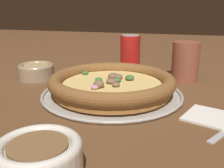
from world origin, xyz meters
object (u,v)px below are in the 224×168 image
object	(u,v)px
bowl_near	(36,71)
napkin	(220,118)
bowl_far	(39,159)
drinking_cup	(185,62)
beverage_can	(130,54)
pizza	(112,83)
pizza_tray	(112,94)

from	to	relation	value
bowl_near	napkin	world-z (taller)	bowl_near
bowl_far	napkin	size ratio (longest dim) A/B	0.72
drinking_cup	beverage_can	world-z (taller)	beverage_can
bowl_near	napkin	xyz separation A→B (m)	(-0.51, 0.18, -0.02)
bowl_near	drinking_cup	size ratio (longest dim) A/B	0.93
beverage_can	bowl_far	bearing A→B (deg)	90.75
beverage_can	pizza	bearing A→B (deg)	91.65
bowl_far	beverage_can	size ratio (longest dim) A/B	0.90
pizza	pizza_tray	bearing A→B (deg)	149.72
pizza	beverage_can	xyz separation A→B (m)	(0.01, -0.25, 0.03)
pizza_tray	bowl_far	bearing A→B (deg)	90.08
pizza	beverage_can	bearing A→B (deg)	-88.35
pizza	bowl_far	distance (m)	0.35
napkin	pizza	bearing A→B (deg)	-19.23
bowl_far	napkin	distance (m)	0.36
pizza_tray	beverage_can	size ratio (longest dim) A/B	2.83
pizza_tray	bowl_near	bearing A→B (deg)	-18.63
bowl_near	beverage_can	distance (m)	0.31
pizza	napkin	xyz separation A→B (m)	(-0.25, 0.09, -0.03)
pizza	napkin	distance (m)	0.26
pizza_tray	pizza	world-z (taller)	pizza
bowl_far	napkin	world-z (taller)	bowl_far
drinking_cup	pizza	bearing A→B (deg)	47.67
bowl_near	drinking_cup	world-z (taller)	drinking_cup
napkin	beverage_can	bearing A→B (deg)	-53.30
pizza_tray	bowl_near	world-z (taller)	bowl_near
bowl_far	drinking_cup	xyz separation A→B (m)	(-0.17, -0.53, 0.03)
napkin	pizza_tray	bearing A→B (deg)	-19.22
drinking_cup	napkin	distance (m)	0.29
pizza	bowl_near	world-z (taller)	pizza
pizza_tray	drinking_cup	size ratio (longest dim) A/B	3.03
bowl_near	bowl_far	distance (m)	0.51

